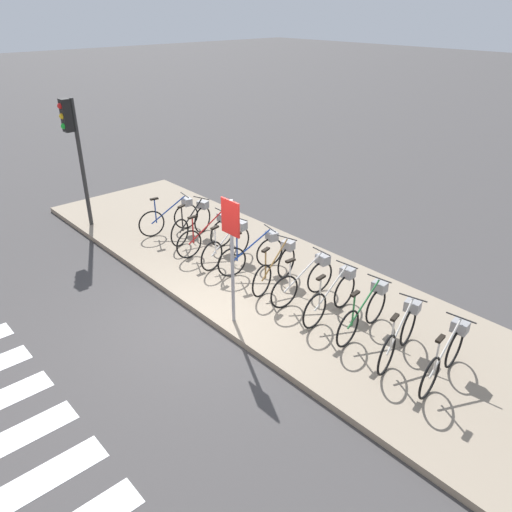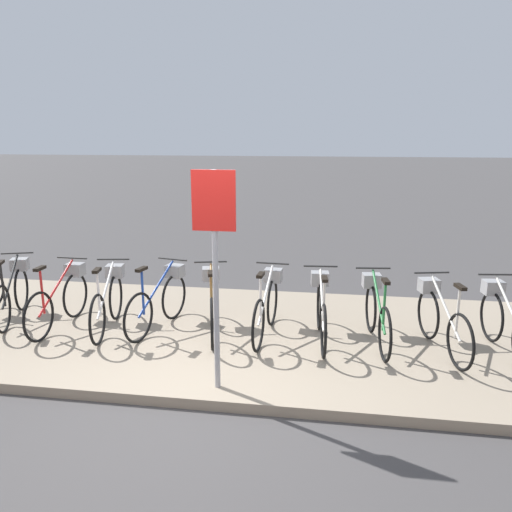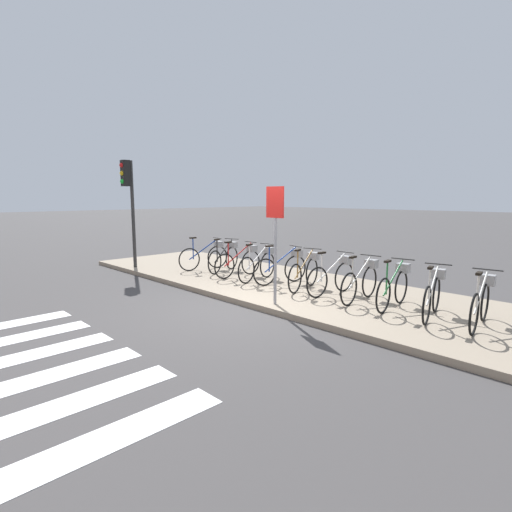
% 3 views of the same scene
% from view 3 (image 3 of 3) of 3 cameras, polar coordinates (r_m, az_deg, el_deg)
% --- Properties ---
extents(ground_plane, '(120.00, 120.00, 0.00)m').
position_cam_3_polar(ground_plane, '(8.12, -0.81, -7.53)').
color(ground_plane, '#423F3F').
extents(sidewalk, '(14.64, 3.74, 0.12)m').
position_cam_3_polar(sidewalk, '(9.45, 7.48, -4.93)').
color(sidewalk, gray).
rests_on(sidewalk, ground_plane).
extents(parked_bicycle_0, '(0.46, 1.57, 0.97)m').
position_cam_3_polar(parked_bicycle_0, '(11.79, -7.08, 0.20)').
color(parked_bicycle_0, black).
rests_on(parked_bicycle_0, sidewalk).
extents(parked_bicycle_1, '(0.64, 1.51, 0.97)m').
position_cam_3_polar(parked_bicycle_1, '(11.42, -4.41, -0.03)').
color(parked_bicycle_1, black).
rests_on(parked_bicycle_1, sidewalk).
extents(parked_bicycle_2, '(0.46, 1.58, 0.97)m').
position_cam_3_polar(parked_bicycle_2, '(10.68, -2.20, -0.61)').
color(parked_bicycle_2, black).
rests_on(parked_bicycle_2, sidewalk).
extents(parked_bicycle_3, '(0.46, 1.57, 0.97)m').
position_cam_3_polar(parked_bicycle_3, '(10.20, 0.49, -1.04)').
color(parked_bicycle_3, black).
rests_on(parked_bicycle_3, sidewalk).
extents(parked_bicycle_4, '(0.50, 1.56, 0.97)m').
position_cam_3_polar(parked_bicycle_4, '(9.82, 3.96, -1.43)').
color(parked_bicycle_4, black).
rests_on(parked_bicycle_4, sidewalk).
extents(parked_bicycle_5, '(0.55, 1.54, 0.97)m').
position_cam_3_polar(parked_bicycle_5, '(9.30, 7.09, -2.04)').
color(parked_bicycle_5, black).
rests_on(parked_bicycle_5, sidewalk).
extents(parked_bicycle_6, '(0.46, 1.58, 0.97)m').
position_cam_3_polar(parked_bicycle_6, '(8.89, 11.09, -2.62)').
color(parked_bicycle_6, black).
rests_on(parked_bicycle_6, sidewalk).
extents(parked_bicycle_7, '(0.46, 1.58, 0.97)m').
position_cam_3_polar(parked_bicycle_7, '(8.46, 14.88, -3.31)').
color(parked_bicycle_7, black).
rests_on(parked_bicycle_7, sidewalk).
extents(parked_bicycle_8, '(0.46, 1.58, 0.97)m').
position_cam_3_polar(parked_bicycle_8, '(8.14, 19.21, -3.96)').
color(parked_bicycle_8, black).
rests_on(parked_bicycle_8, sidewalk).
extents(parked_bicycle_9, '(0.52, 1.55, 0.97)m').
position_cam_3_polar(parked_bicycle_9, '(7.74, 23.98, -4.86)').
color(parked_bicycle_9, black).
rests_on(parked_bicycle_9, sidewalk).
extents(parked_bicycle_10, '(0.46, 1.57, 0.97)m').
position_cam_3_polar(parked_bicycle_10, '(7.53, 29.51, -5.60)').
color(parked_bicycle_10, black).
rests_on(parked_bicycle_10, sidewalk).
extents(traffic_light, '(0.24, 0.40, 3.17)m').
position_cam_3_polar(traffic_light, '(12.47, -17.78, 8.86)').
color(traffic_light, '#2D2D2D').
rests_on(traffic_light, sidewalk).
extents(sign_post, '(0.44, 0.07, 2.31)m').
position_cam_3_polar(sign_post, '(7.75, 2.76, 4.44)').
color(sign_post, '#99999E').
rests_on(sign_post, sidewalk).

